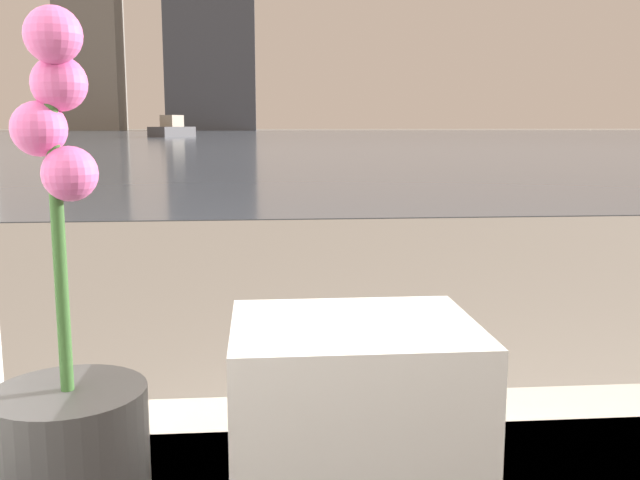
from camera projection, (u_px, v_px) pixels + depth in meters
The scene contains 7 objects.
potted_orchid at pixel (69, 393), 0.66m from camera, with size 0.14×0.14×0.46m.
towel_stack at pixel (353, 398), 0.73m from camera, with size 0.25×0.21×0.16m.
harbor_water at pixel (261, 135), 61.05m from camera, with size 180.00×110.00×0.01m.
harbor_boat_1 at pixel (175, 128), 76.35m from camera, with size 1.55×4.09×1.51m.
harbor_boat_3 at pixel (172, 129), 53.29m from camera, with size 3.22×4.52×1.62m.
skyline_tower_1 at pixel (89, 16), 111.04m from camera, with size 9.34×8.08×35.36m.
skyline_tower_2 at pixel (211, 30), 112.94m from camera, with size 13.94×10.00×31.64m.
Camera 1 is at (-0.33, 0.10, 0.92)m, focal length 40.00 mm.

